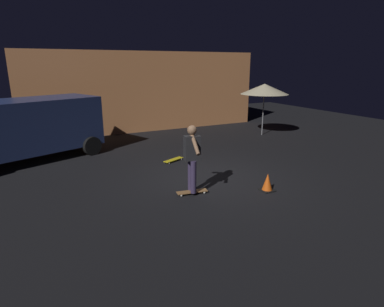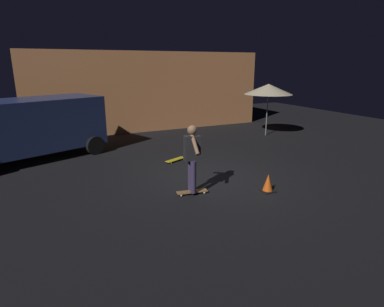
{
  "view_description": "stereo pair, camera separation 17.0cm",
  "coord_description": "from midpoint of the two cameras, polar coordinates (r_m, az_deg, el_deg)",
  "views": [
    {
      "loc": [
        -4.34,
        -7.51,
        3.14
      ],
      "look_at": [
        -0.97,
        -0.85,
        1.05
      ],
      "focal_mm": 30.0,
      "sensor_mm": 36.0,
      "label": 1
    },
    {
      "loc": [
        -4.19,
        -7.59,
        3.14
      ],
      "look_at": [
        -0.97,
        -0.85,
        1.05
      ],
      "focal_mm": 30.0,
      "sensor_mm": 36.0,
      "label": 2
    }
  ],
  "objects": [
    {
      "name": "skateboard_ridden",
      "position": [
        8.08,
        0.61,
        -6.82
      ],
      "size": [
        0.8,
        0.31,
        0.07
      ],
      "color": "olive",
      "rests_on": "ground_plane"
    },
    {
      "name": "patio_umbrella",
      "position": [
        14.76,
        13.76,
        11.05
      ],
      "size": [
        2.1,
        2.1,
        2.3
      ],
      "color": "slate",
      "rests_on": "ground_plane"
    },
    {
      "name": "traffic_cone",
      "position": [
        8.41,
        13.92,
        -5.21
      ],
      "size": [
        0.34,
        0.34,
        0.46
      ],
      "color": "black",
      "rests_on": "ground_plane"
    },
    {
      "name": "parked_van",
      "position": [
        11.98,
        -26.51,
        4.48
      ],
      "size": [
        4.98,
        3.55,
        2.03
      ],
      "color": "navy",
      "rests_on": "ground_plane"
    },
    {
      "name": "skater",
      "position": [
        7.75,
        0.63,
        -0.1
      ],
      "size": [
        0.41,
        0.98,
        1.67
      ],
      "color": "#382D4C",
      "rests_on": "skateboard_ridden"
    },
    {
      "name": "ground_plane",
      "position": [
        9.22,
        3.71,
        -4.3
      ],
      "size": [
        28.0,
        28.0,
        0.0
      ],
      "primitive_type": "plane",
      "color": "black"
    },
    {
      "name": "skateboard_spare",
      "position": [
        10.72,
        -2.51,
        -1.1
      ],
      "size": [
        0.8,
        0.49,
        0.07
      ],
      "color": "gold",
      "rests_on": "ground_plane"
    },
    {
      "name": "low_building",
      "position": [
        17.22,
        -8.59,
        11.19
      ],
      "size": [
        11.41,
        3.76,
        3.72
      ],
      "color": "#C67A47",
      "rests_on": "ground_plane"
    }
  ]
}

